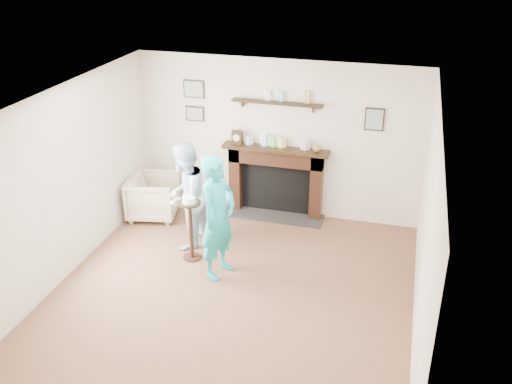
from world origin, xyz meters
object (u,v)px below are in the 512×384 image
pedestal_table (190,219)px  woman (220,273)px  armchair (155,216)px  man (188,244)px

pedestal_table → woman: bearing=-28.0°
armchair → man: bearing=-140.8°
pedestal_table → armchair: bearing=135.6°
woman → pedestal_table: 0.84m
man → armchair: bearing=-125.9°
woman → pedestal_table: bearing=76.1°
woman → man: bearing=63.3°
man → woman: (0.70, -0.61, 0.00)m
armchair → pedestal_table: pedestal_table is taller
man → pedestal_table: (0.20, -0.34, 0.62)m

